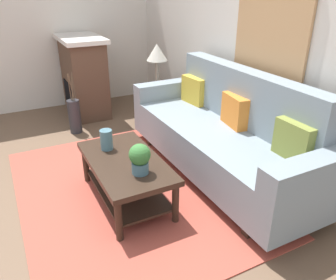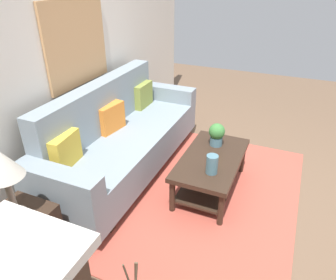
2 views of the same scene
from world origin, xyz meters
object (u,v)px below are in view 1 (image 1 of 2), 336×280
(table_lamp, at_px, (157,54))
(throw_pillow_orange, at_px, (235,111))
(throw_pillow_mustard, at_px, (194,90))
(coffee_table, at_px, (126,171))
(floor_vase, at_px, (75,117))
(couch, at_px, (223,135))
(fireplace, at_px, (84,76))
(potted_plant_tabletop, at_px, (140,158))
(tabletop_vase, at_px, (106,140))
(framed_painting, at_px, (271,25))
(side_table, at_px, (158,105))
(throw_pillow_olive, at_px, (294,141))

(table_lamp, bearing_deg, throw_pillow_orange, 4.95)
(throw_pillow_mustard, relative_size, table_lamp, 0.63)
(coffee_table, relative_size, floor_vase, 2.41)
(throw_pillow_orange, relative_size, coffee_table, 0.33)
(couch, relative_size, floor_vase, 5.47)
(fireplace, bearing_deg, potted_plant_tabletop, -5.11)
(throw_pillow_mustard, distance_m, fireplace, 1.89)
(potted_plant_tabletop, xyz_separation_m, fireplace, (-2.74, 0.24, 0.02))
(coffee_table, xyz_separation_m, table_lamp, (-1.58, 1.08, 0.68))
(tabletop_vase, bearing_deg, coffee_table, 15.26)
(throw_pillow_mustard, height_order, throw_pillow_orange, same)
(coffee_table, xyz_separation_m, framed_painting, (-0.03, 1.55, 1.17))
(coffee_table, bearing_deg, side_table, 145.68)
(throw_pillow_olive, relative_size, floor_vase, 0.79)
(tabletop_vase, bearing_deg, side_table, 138.42)
(tabletop_vase, height_order, table_lamp, table_lamp)
(table_lamp, height_order, framed_painting, framed_painting)
(couch, bearing_deg, throw_pillow_olive, 8.86)
(tabletop_vase, xyz_separation_m, fireplace, (-2.19, 0.35, 0.06))
(couch, xyz_separation_m, potted_plant_tabletop, (0.30, -1.05, 0.14))
(throw_pillow_olive, distance_m, framed_painting, 1.18)
(tabletop_vase, bearing_deg, fireplace, 170.80)
(throw_pillow_olive, relative_size, tabletop_vase, 1.86)
(throw_pillow_orange, height_order, throw_pillow_olive, same)
(throw_pillow_mustard, xyz_separation_m, fireplace, (-1.64, -0.93, -0.09))
(throw_pillow_orange, xyz_separation_m, fireplace, (-2.44, -0.93, -0.09))
(throw_pillow_mustard, relative_size, floor_vase, 0.79)
(throw_pillow_orange, height_order, fireplace, fireplace)
(fireplace, bearing_deg, couch, 18.31)
(coffee_table, distance_m, side_table, 1.91)
(throw_pillow_olive, height_order, floor_vase, throw_pillow_olive)
(potted_plant_tabletop, bearing_deg, floor_vase, -177.46)
(throw_pillow_mustard, bearing_deg, potted_plant_tabletop, -47.01)
(floor_vase, height_order, framed_painting, framed_painting)
(throw_pillow_orange, distance_m, framed_painting, 0.88)
(coffee_table, height_order, floor_vase, floor_vase)
(coffee_table, distance_m, floor_vase, 1.80)
(throw_pillow_mustard, height_order, side_table, throw_pillow_mustard)
(coffee_table, bearing_deg, potted_plant_tabletop, 7.11)
(fireplace, bearing_deg, framed_painting, 27.55)
(throw_pillow_mustard, bearing_deg, floor_vase, -127.47)
(table_lamp, xyz_separation_m, framed_painting, (1.55, 0.47, 0.50))
(fireplace, bearing_deg, floor_vase, -26.63)
(fireplace, bearing_deg, tabletop_vase, -9.20)
(side_table, bearing_deg, tabletop_vase, -41.58)
(coffee_table, xyz_separation_m, potted_plant_tabletop, (0.27, 0.03, 0.26))
(potted_plant_tabletop, height_order, side_table, potted_plant_tabletop)
(throw_pillow_mustard, height_order, framed_painting, framed_painting)
(throw_pillow_mustard, xyz_separation_m, coffee_table, (0.82, -1.21, -0.37))
(fireplace, xyz_separation_m, framed_painting, (2.44, 1.27, 0.90))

